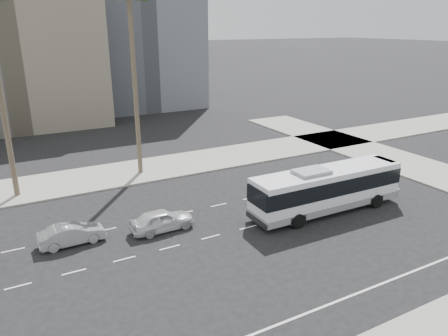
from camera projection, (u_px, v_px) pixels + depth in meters
ground at (248, 228)px, 30.18m from camera, size 700.00×700.00×0.00m
sidewalk_north at (168, 166)px, 43.03m from camera, size 120.00×7.00×0.15m
cross_block_east at (445, 176)px, 40.12m from camera, size 7.00×60.00×0.15m
midrise_beige_west at (8, 60)px, 59.24m from camera, size 24.00×18.00×18.00m
midrise_gray_center at (131, 29)px, 72.83m from camera, size 20.00×20.00×26.00m
city_bus at (327, 188)px, 32.29m from camera, size 12.65×3.10×3.63m
car_a at (162, 220)px, 29.59m from camera, size 1.90×4.52×1.53m
car_b at (72, 234)px, 27.75m from camera, size 1.58×4.27×1.40m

